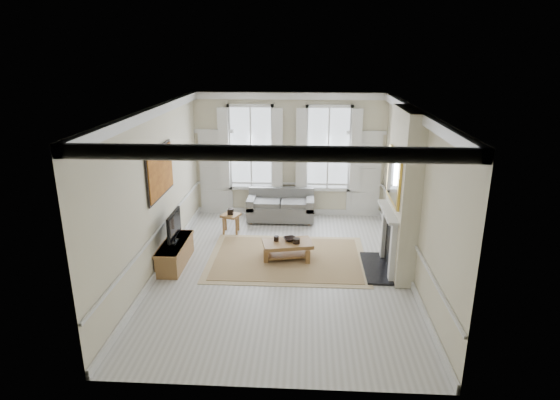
# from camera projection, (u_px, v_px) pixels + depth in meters

# --- Properties ---
(floor) EXTENTS (7.20, 7.20, 0.00)m
(floor) POSITION_uv_depth(u_px,v_px,m) (283.00, 271.00, 9.90)
(floor) COLOR #B7B5AD
(floor) RESTS_ON ground
(ceiling) EXTENTS (7.20, 7.20, 0.00)m
(ceiling) POSITION_uv_depth(u_px,v_px,m) (283.00, 109.00, 8.85)
(ceiling) COLOR white
(ceiling) RESTS_ON back_wall
(back_wall) EXTENTS (5.20, 0.00, 5.20)m
(back_wall) POSITION_uv_depth(u_px,v_px,m) (289.00, 155.00, 12.79)
(back_wall) COLOR beige
(back_wall) RESTS_ON floor
(left_wall) EXTENTS (0.00, 7.20, 7.20)m
(left_wall) POSITION_uv_depth(u_px,v_px,m) (155.00, 192.00, 9.52)
(left_wall) COLOR beige
(left_wall) RESTS_ON floor
(right_wall) EXTENTS (0.00, 7.20, 7.20)m
(right_wall) POSITION_uv_depth(u_px,v_px,m) (414.00, 196.00, 9.23)
(right_wall) COLOR beige
(right_wall) RESTS_ON floor
(window_left) EXTENTS (1.26, 0.20, 2.20)m
(window_left) POSITION_uv_depth(u_px,v_px,m) (251.00, 148.00, 12.74)
(window_left) COLOR #B2BCC6
(window_left) RESTS_ON back_wall
(window_right) EXTENTS (1.26, 0.20, 2.20)m
(window_right) POSITION_uv_depth(u_px,v_px,m) (328.00, 149.00, 12.63)
(window_right) COLOR #B2BCC6
(window_right) RESTS_ON back_wall
(door_left) EXTENTS (0.90, 0.08, 2.30)m
(door_left) POSITION_uv_depth(u_px,v_px,m) (216.00, 174.00, 13.04)
(door_left) COLOR silver
(door_left) RESTS_ON floor
(door_right) EXTENTS (0.90, 0.08, 2.30)m
(door_right) POSITION_uv_depth(u_px,v_px,m) (364.00, 176.00, 12.81)
(door_right) COLOR silver
(door_right) RESTS_ON floor
(painting) EXTENTS (0.05, 1.66, 1.06)m
(painting) POSITION_uv_depth(u_px,v_px,m) (160.00, 172.00, 9.69)
(painting) COLOR #C47321
(painting) RESTS_ON left_wall
(chimney_breast) EXTENTS (0.35, 1.70, 3.38)m
(chimney_breast) POSITION_uv_depth(u_px,v_px,m) (403.00, 193.00, 9.43)
(chimney_breast) COLOR beige
(chimney_breast) RESTS_ON floor
(hearth) EXTENTS (0.55, 1.50, 0.05)m
(hearth) POSITION_uv_depth(u_px,v_px,m) (376.00, 268.00, 9.97)
(hearth) COLOR black
(hearth) RESTS_ON floor
(fireplace) EXTENTS (0.21, 1.45, 1.33)m
(fireplace) POSITION_uv_depth(u_px,v_px,m) (388.00, 237.00, 9.74)
(fireplace) COLOR silver
(fireplace) RESTS_ON floor
(mirror) EXTENTS (0.06, 1.26, 1.06)m
(mirror) POSITION_uv_depth(u_px,v_px,m) (394.00, 176.00, 9.34)
(mirror) COLOR gold
(mirror) RESTS_ON chimney_breast
(sofa) EXTENTS (1.79, 0.87, 0.85)m
(sofa) POSITION_uv_depth(u_px,v_px,m) (281.00, 207.00, 12.75)
(sofa) COLOR #60605D
(sofa) RESTS_ON floor
(side_table) EXTENTS (0.52, 0.52, 0.50)m
(side_table) POSITION_uv_depth(u_px,v_px,m) (231.00, 218.00, 11.84)
(side_table) COLOR brown
(side_table) RESTS_ON floor
(rug) EXTENTS (3.50, 2.60, 0.02)m
(rug) POSITION_uv_depth(u_px,v_px,m) (287.00, 258.00, 10.46)
(rug) COLOR #A48855
(rug) RESTS_ON floor
(coffee_table) EXTENTS (1.18, 0.84, 0.40)m
(coffee_table) POSITION_uv_depth(u_px,v_px,m) (287.00, 245.00, 10.36)
(coffee_table) COLOR brown
(coffee_table) RESTS_ON rug
(ceramic_pot_a) EXTENTS (0.11, 0.11, 0.11)m
(ceramic_pot_a) POSITION_uv_depth(u_px,v_px,m) (276.00, 239.00, 10.38)
(ceramic_pot_a) COLOR black
(ceramic_pot_a) RESTS_ON coffee_table
(ceramic_pot_b) EXTENTS (0.16, 0.16, 0.11)m
(ceramic_pot_b) POSITION_uv_depth(u_px,v_px,m) (296.00, 241.00, 10.26)
(ceramic_pot_b) COLOR black
(ceramic_pot_b) RESTS_ON coffee_table
(bowl) EXTENTS (0.37, 0.37, 0.07)m
(bowl) POSITION_uv_depth(u_px,v_px,m) (290.00, 239.00, 10.42)
(bowl) COLOR black
(bowl) RESTS_ON coffee_table
(tv_stand) EXTENTS (0.47, 1.45, 0.52)m
(tv_stand) POSITION_uv_depth(u_px,v_px,m) (175.00, 253.00, 10.12)
(tv_stand) COLOR brown
(tv_stand) RESTS_ON floor
(tv) EXTENTS (0.08, 0.90, 0.68)m
(tv) POSITION_uv_depth(u_px,v_px,m) (174.00, 225.00, 9.91)
(tv) COLOR black
(tv) RESTS_ON tv_stand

